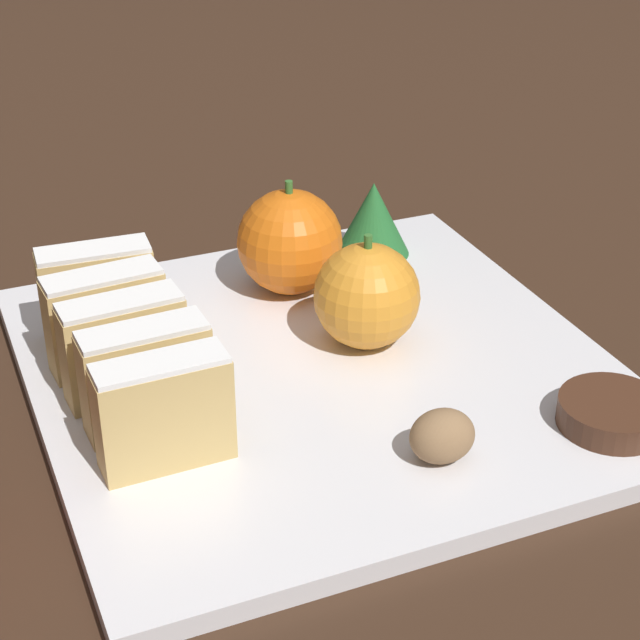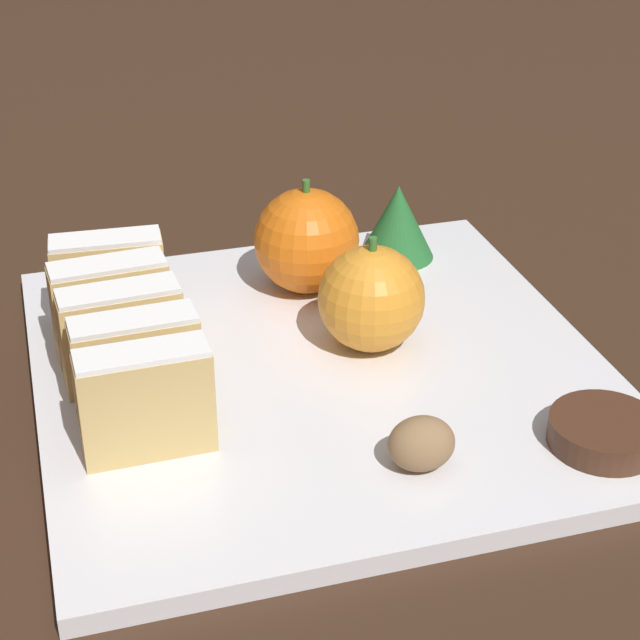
% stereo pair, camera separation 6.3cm
% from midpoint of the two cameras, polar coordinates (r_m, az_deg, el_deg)
% --- Properties ---
extents(ground_plane, '(6.00, 6.00, 0.00)m').
position_cam_midpoint_polar(ground_plane, '(0.65, -2.77, -3.29)').
color(ground_plane, '#382316').
extents(serving_platter, '(0.34, 0.34, 0.01)m').
position_cam_midpoint_polar(serving_platter, '(0.65, -2.78, -2.84)').
color(serving_platter, white).
rests_on(serving_platter, ground_plane).
extents(stollen_slice_front, '(0.07, 0.03, 0.06)m').
position_cam_midpoint_polar(stollen_slice_front, '(0.56, -11.57, -4.95)').
color(stollen_slice_front, tan).
rests_on(stollen_slice_front, serving_platter).
extents(stollen_slice_second, '(0.07, 0.03, 0.06)m').
position_cam_midpoint_polar(stollen_slice_second, '(0.59, -12.30, -3.12)').
color(stollen_slice_second, tan).
rests_on(stollen_slice_second, serving_platter).
extents(stollen_slice_third, '(0.07, 0.03, 0.06)m').
position_cam_midpoint_polar(stollen_slice_third, '(0.62, -13.31, -1.54)').
color(stollen_slice_third, tan).
rests_on(stollen_slice_third, serving_platter).
extents(stollen_slice_fourth, '(0.07, 0.03, 0.06)m').
position_cam_midpoint_polar(stollen_slice_fourth, '(0.65, -14.10, -0.08)').
color(stollen_slice_fourth, tan).
rests_on(stollen_slice_fourth, serving_platter).
extents(stollen_slice_fifth, '(0.07, 0.03, 0.06)m').
position_cam_midpoint_polar(stollen_slice_fifth, '(0.68, -14.41, 1.33)').
color(stollen_slice_fifth, tan).
rests_on(stollen_slice_fifth, serving_platter).
extents(orange_near, '(0.07, 0.07, 0.07)m').
position_cam_midpoint_polar(orange_near, '(0.65, -0.25, 1.22)').
color(orange_near, orange).
rests_on(orange_near, serving_platter).
extents(orange_far, '(0.07, 0.07, 0.08)m').
position_cam_midpoint_polar(orange_far, '(0.72, -4.16, 4.12)').
color(orange_far, orange).
rests_on(orange_far, serving_platter).
extents(walnut, '(0.04, 0.03, 0.03)m').
position_cam_midpoint_polar(walnut, '(0.56, 3.32, -6.30)').
color(walnut, '#8E6B47').
rests_on(walnut, serving_platter).
extents(chocolate_cookie, '(0.06, 0.06, 0.02)m').
position_cam_midpoint_polar(chocolate_cookie, '(0.60, 12.45, -4.96)').
color(chocolate_cookie, '#472819').
rests_on(chocolate_cookie, serving_platter).
extents(evergreen_sprig, '(0.05, 0.05, 0.05)m').
position_cam_midpoint_polar(evergreen_sprig, '(0.77, 0.50, 5.38)').
color(evergreen_sprig, '#23662D').
rests_on(evergreen_sprig, serving_platter).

